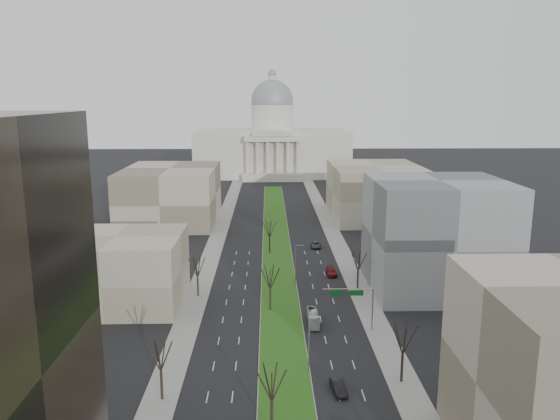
{
  "coord_description": "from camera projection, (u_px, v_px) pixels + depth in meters",
  "views": [
    {
      "loc": [
        -2.34,
        -21.19,
        41.35
      ],
      "look_at": [
        0.55,
        109.01,
        14.17
      ],
      "focal_mm": 35.0,
      "sensor_mm": 36.0,
      "label": 1
    }
  ],
  "objects": [
    {
      "name": "ground",
      "position": [
        277.0,
        253.0,
        146.67
      ],
      "size": [
        600.0,
        600.0,
        0.0
      ],
      "primitive_type": "plane",
      "color": "black",
      "rests_on": "ground"
    },
    {
      "name": "median",
      "position": [
        277.0,
        254.0,
        145.66
      ],
      "size": [
        8.0,
        222.03,
        0.2
      ],
      "color": "#999993",
      "rests_on": "ground"
    },
    {
      "name": "sidewalk_left",
      "position": [
        201.0,
        285.0,
        121.81
      ],
      "size": [
        5.0,
        330.0,
        0.15
      ],
      "primitive_type": "cube",
      "color": "gray",
      "rests_on": "ground"
    },
    {
      "name": "sidewalk_right",
      "position": [
        357.0,
        284.0,
        122.57
      ],
      "size": [
        5.0,
        330.0,
        0.15
      ],
      "primitive_type": "cube",
      "color": "gray",
      "rests_on": "ground"
    },
    {
      "name": "capitol",
      "position": [
        272.0,
        144.0,
        289.74
      ],
      "size": [
        80.0,
        46.0,
        55.0
      ],
      "color": "beige",
      "rests_on": "ground"
    },
    {
      "name": "building_beige_left",
      "position": [
        117.0,
        270.0,
        110.27
      ],
      "size": [
        26.0,
        22.0,
        14.0
      ],
      "primitive_type": "cube",
      "color": "gray",
      "rests_on": "ground"
    },
    {
      "name": "building_grey_right",
      "position": [
        437.0,
        235.0,
        117.56
      ],
      "size": [
        28.0,
        26.0,
        24.0
      ],
      "primitive_type": "cube",
      "color": "slate",
      "rests_on": "ground"
    },
    {
      "name": "building_far_left",
      "position": [
        171.0,
        195.0,
        183.22
      ],
      "size": [
        30.0,
        40.0,
        18.0
      ],
      "primitive_type": "cube",
      "color": "gray",
      "rests_on": "ground"
    },
    {
      "name": "building_far_right",
      "position": [
        375.0,
        191.0,
        189.64
      ],
      "size": [
        30.0,
        40.0,
        18.0
      ],
      "primitive_type": "cube",
      "color": "gray",
      "rests_on": "ground"
    },
    {
      "name": "tree_left_mid",
      "position": [
        160.0,
        353.0,
        74.41
      ],
      "size": [
        5.4,
        5.4,
        9.72
      ],
      "color": "black",
      "rests_on": "ground"
    },
    {
      "name": "tree_left_far",
      "position": [
        197.0,
        265.0,
        113.59
      ],
      "size": [
        5.28,
        5.28,
        9.5
      ],
      "color": "black",
      "rests_on": "ground"
    },
    {
      "name": "tree_right_mid",
      "position": [
        403.0,
        337.0,
        79.04
      ],
      "size": [
        5.52,
        5.52,
        9.94
      ],
      "color": "black",
      "rests_on": "ground"
    },
    {
      "name": "tree_right_far",
      "position": [
        358.0,
        260.0,
        118.31
      ],
      "size": [
        5.04,
        5.04,
        9.07
      ],
      "color": "black",
      "rests_on": "ground"
    },
    {
      "name": "tree_median_a",
      "position": [
        272.0,
        382.0,
        66.91
      ],
      "size": [
        5.4,
        5.4,
        9.72
      ],
      "color": "black",
      "rests_on": "ground"
    },
    {
      "name": "tree_median_b",
      "position": [
        270.0,
        277.0,
        106.05
      ],
      "size": [
        5.4,
        5.4,
        9.72
      ],
      "color": "black",
      "rests_on": "ground"
    },
    {
      "name": "tree_median_c",
      "position": [
        270.0,
        228.0,
        145.2
      ],
      "size": [
        5.4,
        5.4,
        9.72
      ],
      "color": "black",
      "rests_on": "ground"
    },
    {
      "name": "streetlamp_median_b",
      "position": [
        309.0,
        344.0,
        82.16
      ],
      "size": [
        1.9,
        0.2,
        9.16
      ],
      "color": "gray",
      "rests_on": "ground"
    },
    {
      "name": "streetlamp_median_c",
      "position": [
        296.0,
        264.0,
        121.31
      ],
      "size": [
        1.9,
        0.2,
        9.16
      ],
      "color": "gray",
      "rests_on": "ground"
    },
    {
      "name": "mast_arm_signs",
      "position": [
        358.0,
        299.0,
        96.81
      ],
      "size": [
        9.12,
        0.24,
        8.09
      ],
      "color": "gray",
      "rests_on": "ground"
    },
    {
      "name": "car_black",
      "position": [
        338.0,
        387.0,
        77.67
      ],
      "size": [
        2.21,
        5.0,
        1.59
      ],
      "primitive_type": "imported",
      "rotation": [
        0.0,
        0.0,
        0.11
      ],
      "color": "black",
      "rests_on": "ground"
    },
    {
      "name": "car_red",
      "position": [
        331.0,
        272.0,
        128.57
      ],
      "size": [
        2.35,
        5.51,
        1.58
      ],
      "primitive_type": "imported",
      "rotation": [
        0.0,
        0.0,
        0.03
      ],
      "color": "#670D0E",
      "rests_on": "ground"
    },
    {
      "name": "car_grey_far",
      "position": [
        316.0,
        245.0,
        152.1
      ],
      "size": [
        2.8,
        5.64,
        1.54
      ],
      "primitive_type": "imported",
      "rotation": [
        0.0,
        0.0,
        -0.04
      ],
      "color": "#44444A",
      "rests_on": "ground"
    },
    {
      "name": "box_van",
      "position": [
        313.0,
        318.0,
        101.06
      ],
      "size": [
        1.92,
        7.93,
        2.2
      ],
      "primitive_type": "imported",
      "rotation": [
        0.0,
        0.0,
        -0.01
      ],
      "color": "silver",
      "rests_on": "ground"
    }
  ]
}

